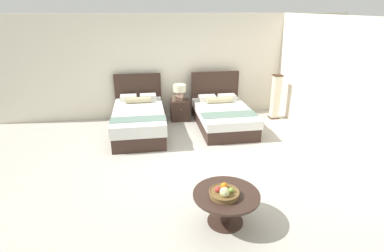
{
  "coord_description": "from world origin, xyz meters",
  "views": [
    {
      "loc": [
        -0.92,
        -5.12,
        2.83
      ],
      "look_at": [
        0.04,
        0.51,
        0.57
      ],
      "focal_mm": 28.34,
      "sensor_mm": 36.0,
      "label": 1
    }
  ],
  "objects_px": {
    "vase": "(174,98)",
    "fruit_bowl": "(224,193)",
    "bed_near_window": "(139,119)",
    "floor_lamp_corner": "(276,97)",
    "bed_near_corner": "(223,115)",
    "table_lamp": "(180,90)",
    "coffee_table": "(226,201)",
    "nightstand": "(180,110)"
  },
  "relations": [
    {
      "from": "bed_near_corner",
      "to": "coffee_table",
      "type": "height_order",
      "value": "bed_near_corner"
    },
    {
      "from": "vase",
      "to": "table_lamp",
      "type": "bearing_deg",
      "value": 22.23
    },
    {
      "from": "vase",
      "to": "coffee_table",
      "type": "distance_m",
      "value": 4.2
    },
    {
      "from": "fruit_bowl",
      "to": "floor_lamp_corner",
      "type": "distance_m",
      "value": 4.71
    },
    {
      "from": "vase",
      "to": "nightstand",
      "type": "bearing_deg",
      "value": 15.23
    },
    {
      "from": "bed_near_corner",
      "to": "table_lamp",
      "type": "height_order",
      "value": "bed_near_corner"
    },
    {
      "from": "bed_near_window",
      "to": "floor_lamp_corner",
      "type": "height_order",
      "value": "bed_near_window"
    },
    {
      "from": "bed_near_window",
      "to": "floor_lamp_corner",
      "type": "bearing_deg",
      "value": 6.19
    },
    {
      "from": "bed_near_corner",
      "to": "floor_lamp_corner",
      "type": "bearing_deg",
      "value": 13.91
    },
    {
      "from": "bed_near_corner",
      "to": "bed_near_window",
      "type": "bearing_deg",
      "value": -179.72
    },
    {
      "from": "bed_near_corner",
      "to": "fruit_bowl",
      "type": "xyz_separation_m",
      "value": [
        -0.96,
        -3.61,
        0.23
      ]
    },
    {
      "from": "table_lamp",
      "to": "coffee_table",
      "type": "height_order",
      "value": "table_lamp"
    },
    {
      "from": "bed_near_corner",
      "to": "coffee_table",
      "type": "distance_m",
      "value": 3.67
    },
    {
      "from": "fruit_bowl",
      "to": "floor_lamp_corner",
      "type": "bearing_deg",
      "value": 57.97
    },
    {
      "from": "coffee_table",
      "to": "fruit_bowl",
      "type": "bearing_deg",
      "value": -130.53
    },
    {
      "from": "nightstand",
      "to": "fruit_bowl",
      "type": "distance_m",
      "value": 4.29
    },
    {
      "from": "nightstand",
      "to": "floor_lamp_corner",
      "type": "bearing_deg",
      "value": -6.6
    },
    {
      "from": "coffee_table",
      "to": "fruit_bowl",
      "type": "distance_m",
      "value": 0.19
    },
    {
      "from": "vase",
      "to": "floor_lamp_corner",
      "type": "height_order",
      "value": "floor_lamp_corner"
    },
    {
      "from": "nightstand",
      "to": "vase",
      "type": "height_order",
      "value": "vase"
    },
    {
      "from": "nightstand",
      "to": "table_lamp",
      "type": "bearing_deg",
      "value": 90.0
    },
    {
      "from": "table_lamp",
      "to": "fruit_bowl",
      "type": "xyz_separation_m",
      "value": [
        0.03,
        -4.3,
        -0.27
      ]
    },
    {
      "from": "coffee_table",
      "to": "vase",
      "type": "bearing_deg",
      "value": 93.13
    },
    {
      "from": "nightstand",
      "to": "fruit_bowl",
      "type": "relative_size",
      "value": 1.31
    },
    {
      "from": "table_lamp",
      "to": "bed_near_corner",
      "type": "bearing_deg",
      "value": -34.96
    },
    {
      "from": "table_lamp",
      "to": "coffee_table",
      "type": "distance_m",
      "value": 4.27
    },
    {
      "from": "vase",
      "to": "fruit_bowl",
      "type": "bearing_deg",
      "value": -87.58
    },
    {
      "from": "table_lamp",
      "to": "nightstand",
      "type": "bearing_deg",
      "value": -90.0
    },
    {
      "from": "floor_lamp_corner",
      "to": "vase",
      "type": "bearing_deg",
      "value": 174.6
    },
    {
      "from": "vase",
      "to": "coffee_table",
      "type": "xyz_separation_m",
      "value": [
        0.23,
        -4.18,
        -0.26
      ]
    },
    {
      "from": "bed_near_corner",
      "to": "fruit_bowl",
      "type": "relative_size",
      "value": 4.99
    },
    {
      "from": "table_lamp",
      "to": "floor_lamp_corner",
      "type": "xyz_separation_m",
      "value": [
        2.53,
        -0.31,
        -0.21
      ]
    },
    {
      "from": "nightstand",
      "to": "coffee_table",
      "type": "distance_m",
      "value": 4.23
    },
    {
      "from": "bed_near_window",
      "to": "bed_near_corner",
      "type": "relative_size",
      "value": 1.09
    },
    {
      "from": "coffee_table",
      "to": "floor_lamp_corner",
      "type": "xyz_separation_m",
      "value": [
        2.45,
        3.93,
        0.24
      ]
    },
    {
      "from": "nightstand",
      "to": "vase",
      "type": "relative_size",
      "value": 3.65
    },
    {
      "from": "table_lamp",
      "to": "vase",
      "type": "xyz_separation_m",
      "value": [
        -0.15,
        -0.06,
        -0.19
      ]
    },
    {
      "from": "bed_near_window",
      "to": "table_lamp",
      "type": "relative_size",
      "value": 5.37
    },
    {
      "from": "nightstand",
      "to": "floor_lamp_corner",
      "type": "relative_size",
      "value": 0.46
    },
    {
      "from": "bed_near_corner",
      "to": "table_lamp",
      "type": "distance_m",
      "value": 1.31
    },
    {
      "from": "bed_near_window",
      "to": "coffee_table",
      "type": "distance_m",
      "value": 3.73
    },
    {
      "from": "table_lamp",
      "to": "floor_lamp_corner",
      "type": "height_order",
      "value": "floor_lamp_corner"
    }
  ]
}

